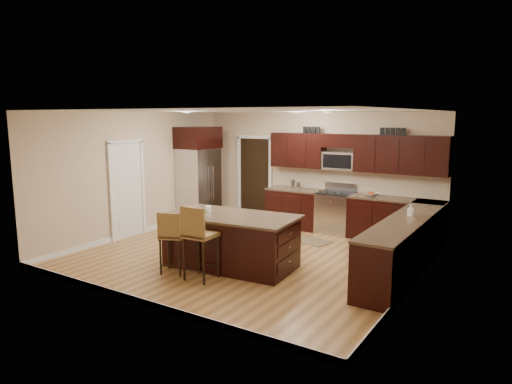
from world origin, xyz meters
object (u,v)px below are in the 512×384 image
Objects in this scene: island at (231,242)px; stool_left at (172,235)px; range at (335,212)px; refrigerator at (199,174)px; stool_mid at (198,234)px.

stool_left is (-0.60, -0.84, 0.23)m from island.
island is (-0.62, -3.15, -0.04)m from range.
range is 3.22m from island.
range is 4.18m from stool_left.
range is 3.47m from refrigerator.
range is 4.07m from stool_mid.
range is at bearing 78.33° from stool_mid.
stool_mid is (0.57, -0.01, 0.10)m from stool_left.
range is 0.91× the size of stool_mid.
island is at bearing -101.13° from range.
range is at bearing 53.08° from stool_left.
island is 1.96× the size of stool_mid.
stool_mid is at bearing -21.23° from stool_left.
stool_left is 0.58m from stool_mid.
stool_left reaches higher than island.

